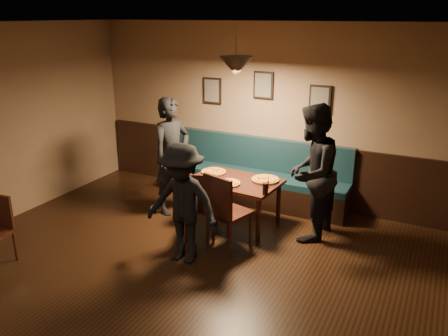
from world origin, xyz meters
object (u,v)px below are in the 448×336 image
at_px(chair_near_right, 229,211).
at_px(diner_right, 311,173).
at_px(diner_left, 172,156).
at_px(soda_glass, 265,189).
at_px(booth_bench, 255,172).
at_px(chair_near_left, 201,204).
at_px(dining_table, 235,201).
at_px(tabasco_bottle, 268,184).
at_px(diner_front, 182,204).

bearing_deg(chair_near_right, diner_right, 59.80).
xyz_separation_m(chair_near_right, diner_left, (-1.27, 0.66, 0.36)).
relative_size(chair_near_right, soda_glass, 6.56).
relative_size(booth_bench, chair_near_left, 3.09).
distance_m(dining_table, chair_near_left, 0.66).
xyz_separation_m(chair_near_left, diner_left, (-0.80, 0.56, 0.40)).
xyz_separation_m(chair_near_left, soda_glass, (0.80, 0.29, 0.26)).
bearing_deg(chair_near_left, tabasco_bottle, 13.51).
relative_size(chair_near_right, diner_left, 0.59).
distance_m(dining_table, diner_right, 1.22).
height_order(chair_near_right, tabasco_bottle, chair_near_right).
relative_size(dining_table, diner_left, 0.70).
relative_size(booth_bench, soda_glass, 18.95).
bearing_deg(dining_table, soda_glass, -24.10).
bearing_deg(soda_glass, diner_front, -127.44).
height_order(diner_left, soda_glass, diner_left).
height_order(chair_near_left, soda_glass, chair_near_left).
xyz_separation_m(booth_bench, dining_table, (0.06, -0.85, -0.17)).
relative_size(diner_right, soda_glass, 11.60).
relative_size(diner_left, diner_front, 1.18).
height_order(booth_bench, diner_front, diner_front).
height_order(dining_table, diner_front, diner_front).
height_order(chair_near_right, diner_front, diner_front).
distance_m(booth_bench, soda_glass, 1.35).
relative_size(chair_near_left, tabasco_bottle, 8.33).
xyz_separation_m(dining_table, diner_left, (-1.02, -0.04, 0.55)).
height_order(soda_glass, tabasco_bottle, soda_glass).
xyz_separation_m(dining_table, chair_near_left, (-0.22, -0.60, 0.15)).
bearing_deg(soda_glass, booth_bench, 118.76).
distance_m(dining_table, soda_glass, 0.78).
relative_size(chair_near_left, diner_front, 0.65).
relative_size(diner_right, tabasco_bottle, 15.76).
bearing_deg(booth_bench, dining_table, -86.22).
bearing_deg(diner_left, soda_glass, -82.11).
distance_m(dining_table, diner_front, 1.30).
xyz_separation_m(chair_near_left, tabasco_bottle, (0.75, 0.52, 0.24)).
bearing_deg(soda_glass, tabasco_bottle, 103.03).
distance_m(chair_near_left, diner_right, 1.52).
distance_m(diner_right, tabasco_bottle, 0.60).
relative_size(diner_left, soda_glass, 11.16).
height_order(booth_bench, tabasco_bottle, booth_bench).
bearing_deg(diner_front, soda_glass, 52.69).
xyz_separation_m(booth_bench, diner_left, (-0.96, -0.89, 0.38)).
relative_size(dining_table, diner_right, 0.68).
relative_size(chair_near_right, tabasco_bottle, 8.91).
bearing_deg(diner_left, booth_bench, -29.65).
relative_size(booth_bench, diner_front, 2.00).
relative_size(chair_near_left, chair_near_right, 0.93).
relative_size(booth_bench, dining_table, 2.42).
xyz_separation_m(diner_right, soda_glass, (-0.49, -0.38, -0.17)).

